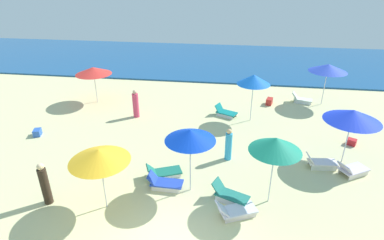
{
  "coord_description": "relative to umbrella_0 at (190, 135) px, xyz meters",
  "views": [
    {
      "loc": [
        1.8,
        -6.78,
        7.96
      ],
      "look_at": [
        -0.14,
        6.9,
        1.27
      ],
      "focal_mm": 28.88,
      "sensor_mm": 36.0,
      "label": 1
    }
  ],
  "objects": [
    {
      "name": "lounge_chair_2_1",
      "position": [
        1.8,
        -1.22,
        -2.27
      ],
      "size": [
        1.59,
        1.17,
        0.64
      ],
      "rotation": [
        0.0,
        0.0,
        2.0
      ],
      "color": "silver",
      "rests_on": "ground_plane"
    },
    {
      "name": "ocean",
      "position": [
        -0.34,
        20.03,
        -2.44
      ],
      "size": [
        60.0,
        13.75,
        0.12
      ],
      "primitive_type": "cube",
      "color": "#194D85",
      "rests_on": "ground_plane"
    },
    {
      "name": "beachgoer_1",
      "position": [
        -4.23,
        6.42,
        -1.71
      ],
      "size": [
        0.43,
        0.43,
        1.7
      ],
      "rotation": [
        0.0,
        0.0,
        3.39
      ],
      "color": "#D73C5D",
      "rests_on": "ground_plane"
    },
    {
      "name": "beachgoer_0",
      "position": [
        -5.23,
        -1.5,
        -1.66
      ],
      "size": [
        0.44,
        0.44,
        1.76
      ],
      "rotation": [
        0.0,
        0.0,
        2.1
      ],
      "color": "#32261C",
      "rests_on": "ground_plane"
    },
    {
      "name": "umbrella_1",
      "position": [
        7.3,
        9.99,
        -0.03
      ],
      "size": [
        2.37,
        2.37,
        2.71
      ],
      "color": "silver",
      "rests_on": "ground_plane"
    },
    {
      "name": "lounge_chair_0_1",
      "position": [
        -1.06,
        -0.03,
        -2.26
      ],
      "size": [
        1.41,
        0.64,
        0.64
      ],
      "rotation": [
        0.0,
        0.0,
        1.55
      ],
      "color": "silver",
      "rests_on": "ground_plane"
    },
    {
      "name": "beachgoer_2",
      "position": [
        1.41,
        2.49,
        -1.76
      ],
      "size": [
        0.45,
        0.45,
        1.57
      ],
      "rotation": [
        0.0,
        0.0,
        4.0
      ],
      "color": "#2F9BD2",
      "rests_on": "ground_plane"
    },
    {
      "name": "umbrella_0",
      "position": [
        0.0,
        0.0,
        0.0
      ],
      "size": [
        1.93,
        1.93,
        2.73
      ],
      "color": "silver",
      "rests_on": "ground_plane"
    },
    {
      "name": "umbrella_6",
      "position": [
        -2.95,
        -1.42,
        -0.25
      ],
      "size": [
        2.13,
        2.13,
        2.49
      ],
      "color": "silver",
      "rests_on": "ground_plane"
    },
    {
      "name": "cooler_box_1",
      "position": [
        7.56,
        4.69,
        -2.34
      ],
      "size": [
        0.55,
        0.52,
        0.32
      ],
      "primitive_type": "cube",
      "rotation": [
        0.0,
        0.0,
        5.75
      ],
      "color": "red",
      "rests_on": "ground_plane"
    },
    {
      "name": "umbrella_2",
      "position": [
        3.05,
        -0.26,
        0.01
      ],
      "size": [
        1.87,
        1.87,
        2.78
      ],
      "color": "silver",
      "rests_on": "ground_plane"
    },
    {
      "name": "cooler_box_0",
      "position": [
        -8.78,
        3.38,
        -2.33
      ],
      "size": [
        0.49,
        0.6,
        0.34
      ],
      "primitive_type": "cube",
      "rotation": [
        0.0,
        0.0,
        5.03
      ],
      "color": "blue",
      "rests_on": "ground_plane"
    },
    {
      "name": "lounge_chair_4_1",
      "position": [
        5.52,
        2.37,
        -2.24
      ],
      "size": [
        1.39,
        0.71,
        0.66
      ],
      "rotation": [
        0.0,
        0.0,
        1.67
      ],
      "color": "silver",
      "rests_on": "ground_plane"
    },
    {
      "name": "umbrella_5",
      "position": [
        2.57,
        6.86,
        0.01
      ],
      "size": [
        1.87,
        1.87,
        2.79
      ],
      "color": "silver",
      "rests_on": "ground_plane"
    },
    {
      "name": "lounge_chair_1_0",
      "position": [
        6.02,
        10.1,
        -2.25
      ],
      "size": [
        1.42,
        0.89,
        0.68
      ],
      "rotation": [
        0.0,
        0.0,
        1.34
      ],
      "color": "silver",
      "rests_on": "ground_plane"
    },
    {
      "name": "cooler_box_2",
      "position": [
        3.88,
        9.48,
        -2.29
      ],
      "size": [
        0.51,
        0.67,
        0.42
      ],
      "primitive_type": "cube",
      "rotation": [
        0.0,
        0.0,
        4.43
      ],
      "color": "red",
      "rests_on": "ground_plane"
    },
    {
      "name": "umbrella_4",
      "position": [
        6.64,
        2.99,
        -0.15
      ],
      "size": [
        2.4,
        2.4,
        2.62
      ],
      "color": "silver",
      "rests_on": "ground_plane"
    },
    {
      "name": "lounge_chair_5_0",
      "position": [
        1.08,
        7.29,
        -2.26
      ],
      "size": [
        1.44,
        1.12,
        0.66
      ],
      "rotation": [
        0.0,
        0.0,
        1.13
      ],
      "color": "silver",
      "rests_on": "ground_plane"
    },
    {
      "name": "umbrella_3",
      "position": [
        -7.55,
        8.33,
        -0.34
      ],
      "size": [
        2.32,
        2.32,
        2.39
      ],
      "color": "silver",
      "rests_on": "ground_plane"
    },
    {
      "name": "lounge_chair_2_0",
      "position": [
        1.57,
        -0.44,
        -2.23
      ],
      "size": [
        1.52,
        1.06,
        0.74
      ],
      "rotation": [
        0.0,
        0.0,
        1.18
      ],
      "color": "silver",
      "rests_on": "ground_plane"
    },
    {
      "name": "lounge_chair_4_0",
      "position": [
        6.74,
        1.98,
        -2.24
      ],
      "size": [
        1.49,
        1.25,
        0.69
      ],
      "rotation": [
        0.0,
        0.0,
        2.1
      ],
      "color": "silver",
      "rests_on": "ground_plane"
    },
    {
      "name": "lounge_chair_0_0",
      "position": [
        -1.28,
        0.74,
        -2.28
      ],
      "size": [
        1.59,
        1.14,
        0.59
      ],
      "rotation": [
        0.0,
        0.0,
        1.98
      ],
      "color": "silver",
      "rests_on": "ground_plane"
    }
  ]
}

